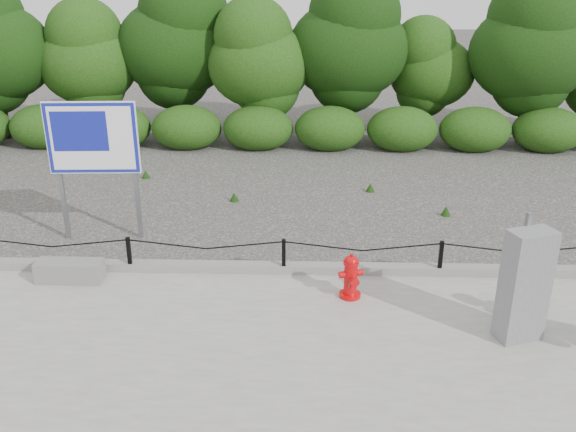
# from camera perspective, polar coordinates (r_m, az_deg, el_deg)

# --- Properties ---
(ground) EXTENTS (90.00, 90.00, 0.00)m
(ground) POSITION_cam_1_polar(r_m,az_deg,el_deg) (9.96, -0.39, -5.77)
(ground) COLOR #2D2B28
(ground) RESTS_ON ground
(sidewalk) EXTENTS (14.00, 4.00, 0.08)m
(sidewalk) POSITION_cam_1_polar(r_m,az_deg,el_deg) (8.22, -0.91, -12.04)
(sidewalk) COLOR gray
(sidewalk) RESTS_ON ground
(curb) EXTENTS (14.00, 0.22, 0.14)m
(curb) POSITION_cam_1_polar(r_m,az_deg,el_deg) (9.93, -0.39, -4.87)
(curb) COLOR slate
(curb) RESTS_ON sidewalk
(chain_barrier) EXTENTS (10.06, 0.06, 0.60)m
(chain_barrier) POSITION_cam_1_polar(r_m,az_deg,el_deg) (9.75, -0.40, -3.40)
(chain_barrier) COLOR black
(chain_barrier) RESTS_ON sidewalk
(treeline) EXTENTS (20.42, 3.75, 4.62)m
(treeline) POSITION_cam_1_polar(r_m,az_deg,el_deg) (17.85, 0.08, 15.40)
(treeline) COLOR black
(treeline) RESTS_ON ground
(fire_hydrant) EXTENTS (0.41, 0.42, 0.70)m
(fire_hydrant) POSITION_cam_1_polar(r_m,az_deg,el_deg) (9.13, 5.90, -5.67)
(fire_hydrant) COLOR red
(fire_hydrant) RESTS_ON sidewalk
(concrete_block) EXTENTS (1.03, 0.37, 0.33)m
(concrete_block) POSITION_cam_1_polar(r_m,az_deg,el_deg) (10.22, -19.73, -4.86)
(concrete_block) COLOR slate
(concrete_block) RESTS_ON sidewalk
(utility_cabinet) EXTENTS (0.67, 0.51, 1.70)m
(utility_cabinet) POSITION_cam_1_polar(r_m,az_deg,el_deg) (8.50, 21.25, -6.08)
(utility_cabinet) COLOR gray
(utility_cabinet) RESTS_ON sidewalk
(advertising_sign) EXTENTS (1.60, 0.21, 2.56)m
(advertising_sign) POSITION_cam_1_polar(r_m,az_deg,el_deg) (11.28, -17.80, 6.41)
(advertising_sign) COLOR slate
(advertising_sign) RESTS_ON ground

